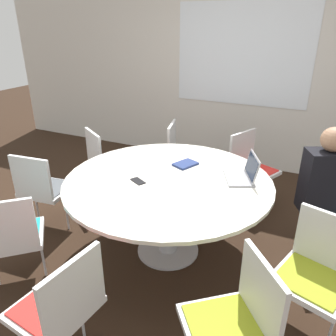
# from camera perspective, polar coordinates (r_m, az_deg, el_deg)

# --- Properties ---
(ground_plane) EXTENTS (16.00, 16.00, 0.00)m
(ground_plane) POSITION_cam_1_polar(r_m,az_deg,el_deg) (3.16, 0.00, -14.11)
(ground_plane) COLOR black
(wall_back) EXTENTS (8.00, 0.07, 2.70)m
(wall_back) POSITION_cam_1_polar(r_m,az_deg,el_deg) (4.73, 12.66, 16.30)
(wall_back) COLOR silver
(wall_back) RESTS_ON ground_plane
(conference_table) EXTENTS (1.74, 1.74, 0.74)m
(conference_table) POSITION_cam_1_polar(r_m,az_deg,el_deg) (2.81, 0.00, -4.00)
(conference_table) COLOR #B7B7BC
(conference_table) RESTS_ON ground_plane
(chair_1) EXTENTS (0.56, 0.57, 0.85)m
(chair_1) POSITION_cam_1_polar(r_m,az_deg,el_deg) (3.76, 14.10, 0.65)
(chair_1) COLOR silver
(chair_1) RESTS_ON ground_plane
(chair_2) EXTENTS (0.52, 0.53, 0.85)m
(chair_2) POSITION_cam_1_polar(r_m,az_deg,el_deg) (4.00, 2.42, 2.85)
(chair_2) COLOR silver
(chair_2) RESTS_ON ground_plane
(chair_3) EXTENTS (0.60, 0.59, 0.85)m
(chair_3) POSITION_cam_1_polar(r_m,az_deg,el_deg) (3.87, -10.84, 1.63)
(chair_3) COLOR silver
(chair_3) RESTS_ON ground_plane
(chair_4) EXTENTS (0.48, 0.47, 0.85)m
(chair_4) POSITION_cam_1_polar(r_m,az_deg,el_deg) (3.40, -20.99, -2.92)
(chair_4) COLOR silver
(chair_4) RESTS_ON ground_plane
(chair_5) EXTENTS (0.61, 0.61, 0.85)m
(chair_5) POSITION_cam_1_polar(r_m,az_deg,el_deg) (2.76, -25.73, -10.33)
(chair_5) COLOR silver
(chair_5) RESTS_ON ground_plane
(chair_6) EXTENTS (0.47, 0.48, 0.85)m
(chair_6) POSITION_cam_1_polar(r_m,az_deg,el_deg) (2.09, -18.16, -21.50)
(chair_6) COLOR silver
(chair_6) RESTS_ON ground_plane
(chair_7) EXTENTS (0.60, 0.61, 0.85)m
(chair_7) POSITION_cam_1_polar(r_m,az_deg,el_deg) (1.97, 11.85, -24.21)
(chair_7) COLOR silver
(chair_7) RESTS_ON ground_plane
(chair_8) EXTENTS (0.55, 0.54, 0.85)m
(chair_8) POSITION_cam_1_polar(r_m,az_deg,el_deg) (2.41, 24.50, -15.56)
(chair_8) COLOR silver
(chair_8) RESTS_ON ground_plane
(person_0) EXTENTS (0.42, 0.35, 1.20)m
(person_0) POSITION_cam_1_polar(r_m,az_deg,el_deg) (3.06, 25.62, -2.69)
(person_0) COLOR black
(person_0) RESTS_ON ground_plane
(laptop) EXTENTS (0.34, 0.38, 0.21)m
(laptop) POSITION_cam_1_polar(r_m,az_deg,el_deg) (2.80, 13.14, -0.89)
(laptop) COLOR #99999E
(laptop) RESTS_ON conference_table
(spiral_notebook) EXTENTS (0.22, 0.25, 0.02)m
(spiral_notebook) POSITION_cam_1_polar(r_m,az_deg,el_deg) (3.02, 3.05, 0.70)
(spiral_notebook) COLOR navy
(spiral_notebook) RESTS_ON conference_table
(cell_phone) EXTENTS (0.16, 0.13, 0.01)m
(cell_phone) POSITION_cam_1_polar(r_m,az_deg,el_deg) (2.72, -5.26, -2.27)
(cell_phone) COLOR black
(cell_phone) RESTS_ON conference_table
(handbag) EXTENTS (0.36, 0.16, 0.28)m
(handbag) POSITION_cam_1_polar(r_m,az_deg,el_deg) (4.17, -5.24, -1.74)
(handbag) COLOR #513319
(handbag) RESTS_ON ground_plane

